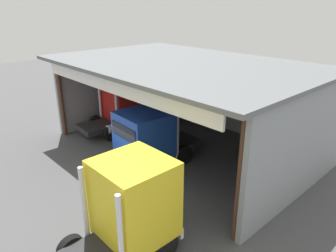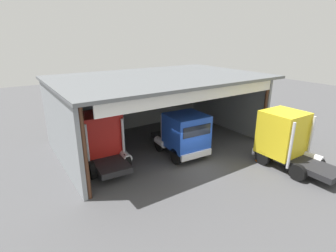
# 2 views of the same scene
# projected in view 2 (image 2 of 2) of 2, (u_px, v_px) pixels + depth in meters

# --- Properties ---
(ground_plane) EXTENTS (80.00, 80.00, 0.00)m
(ground_plane) POSITION_uv_depth(u_px,v_px,m) (195.00, 165.00, 17.86)
(ground_plane) COLOR #4C4C4F
(ground_plane) RESTS_ON ground
(workshop_shed) EXTENTS (15.48, 10.38, 5.53)m
(workshop_shed) POSITION_uv_depth(u_px,v_px,m) (152.00, 95.00, 20.99)
(workshop_shed) COLOR gray
(workshop_shed) RESTS_ON ground
(truck_red_center_left_bay) EXTENTS (2.81, 4.74, 3.57)m
(truck_red_center_left_bay) POSITION_uv_depth(u_px,v_px,m) (102.00, 139.00, 17.36)
(truck_red_center_left_bay) COLOR red
(truck_red_center_left_bay) RESTS_ON ground
(truck_blue_center_bay) EXTENTS (2.81, 5.14, 3.21)m
(truck_blue_center_bay) POSITION_uv_depth(u_px,v_px,m) (183.00, 134.00, 18.68)
(truck_blue_center_bay) COLOR #1E47B7
(truck_blue_center_bay) RESTS_ON ground
(truck_yellow_left_bay) EXTENTS (2.62, 5.25, 3.67)m
(truck_yellow_left_bay) POSITION_uv_depth(u_px,v_px,m) (286.00, 138.00, 17.30)
(truck_yellow_left_bay) COLOR yellow
(truck_yellow_left_bay) RESTS_ON ground
(oil_drum) EXTENTS (0.58, 0.58, 0.94)m
(oil_drum) POSITION_uv_depth(u_px,v_px,m) (111.00, 129.00, 23.36)
(oil_drum) COLOR #B21E19
(oil_drum) RESTS_ON ground
(tool_cart) EXTENTS (0.90, 0.60, 1.00)m
(tool_cart) POSITION_uv_depth(u_px,v_px,m) (178.00, 119.00, 26.21)
(tool_cart) COLOR black
(tool_cart) RESTS_ON ground
(traffic_cone) EXTENTS (0.36, 0.36, 0.56)m
(traffic_cone) POSITION_uv_depth(u_px,v_px,m) (258.00, 157.00, 18.31)
(traffic_cone) COLOR orange
(traffic_cone) RESTS_ON ground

